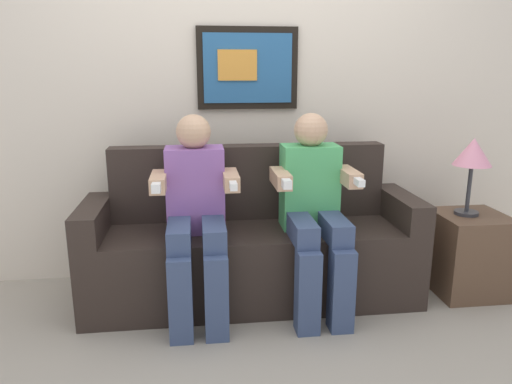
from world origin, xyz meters
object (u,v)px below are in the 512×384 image
(table_lamp, at_px, (473,155))
(couch, at_px, (252,248))
(side_table_right, at_px, (468,254))
(person_on_right, at_px, (314,206))
(person_on_left, at_px, (196,210))

(table_lamp, bearing_deg, couch, 175.74)
(side_table_right, height_order, table_lamp, table_lamp)
(person_on_right, bearing_deg, side_table_right, 3.55)
(person_on_right, distance_m, side_table_right, 1.06)
(couch, xyz_separation_m, side_table_right, (1.32, -0.11, -0.06))
(side_table_right, bearing_deg, couch, 175.40)
(couch, height_order, table_lamp, table_lamp)
(person_on_left, bearing_deg, couch, 27.17)
(couch, xyz_separation_m, person_on_right, (0.33, -0.17, 0.29))
(couch, bearing_deg, person_on_left, -152.83)
(couch, xyz_separation_m, table_lamp, (1.28, -0.10, 0.55))
(person_on_left, height_order, person_on_right, same)
(couch, relative_size, table_lamp, 4.21)
(person_on_left, distance_m, person_on_right, 0.65)
(person_on_left, relative_size, side_table_right, 2.22)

